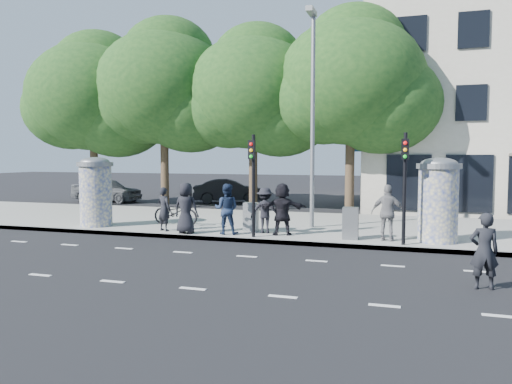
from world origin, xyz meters
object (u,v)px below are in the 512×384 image
(ped_a, at_px, (186,208))
(traffic_pole_far, at_px, (405,177))
(street_lamp, at_px, (312,103))
(ped_f, at_px, (282,209))
(ad_column_right, at_px, (438,198))
(car_mid, at_px, (229,191))
(cabinet_left, at_px, (251,217))
(ped_e, at_px, (388,213))
(ped_d, at_px, (265,210))
(ped_b, at_px, (164,209))
(ad_column_left, at_px, (96,190))
(ped_c, at_px, (226,209))
(bicycle, at_px, (176,212))
(car_left, at_px, (107,190))
(cabinet_right, at_px, (350,223))
(traffic_pole_near, at_px, (253,175))
(man_road, at_px, (484,251))

(ped_a, bearing_deg, traffic_pole_far, 178.64)
(street_lamp, relative_size, ped_f, 4.49)
(ad_column_right, distance_m, car_mid, 16.37)
(ped_f, bearing_deg, cabinet_left, -37.63)
(ped_e, bearing_deg, ped_d, -1.37)
(street_lamp, height_order, ped_b, street_lamp)
(ped_a, height_order, ped_e, ped_e)
(ad_column_left, relative_size, car_mid, 0.62)
(traffic_pole_far, distance_m, ped_a, 7.37)
(ped_b, relative_size, ped_d, 0.99)
(ped_c, bearing_deg, bicycle, -36.72)
(ped_a, distance_m, ped_c, 1.43)
(ped_e, bearing_deg, car_left, -26.62)
(street_lamp, xyz_separation_m, car_left, (-14.45, 7.97, -4.05))
(traffic_pole_far, height_order, cabinet_right, traffic_pole_far)
(traffic_pole_near, xyz_separation_m, ped_c, (-1.07, 0.35, -1.21))
(traffic_pole_near, bearing_deg, ped_e, 8.33)
(ped_b, bearing_deg, cabinet_left, -144.43)
(traffic_pole_near, relative_size, street_lamp, 0.42)
(ad_column_left, xyz_separation_m, ped_f, (7.41, 0.03, -0.50))
(ped_d, bearing_deg, ad_column_left, -9.35)
(ad_column_right, height_order, ped_f, ad_column_right)
(ad_column_left, bearing_deg, ad_column_right, 0.92)
(ad_column_right, height_order, traffic_pole_far, traffic_pole_far)
(ped_b, bearing_deg, traffic_pole_near, -166.20)
(ped_e, height_order, cabinet_right, ped_e)
(traffic_pole_near, distance_m, cabinet_right, 3.55)
(ad_column_right, relative_size, cabinet_right, 2.54)
(ad_column_right, height_order, car_mid, ad_column_right)
(ped_f, relative_size, man_road, 1.08)
(street_lamp, height_order, bicycle, street_lamp)
(ad_column_right, bearing_deg, man_road, -81.57)
(ad_column_left, bearing_deg, ped_e, -0.41)
(ped_c, relative_size, man_road, 1.05)
(traffic_pole_far, distance_m, bicycle, 8.92)
(man_road, height_order, car_left, man_road)
(traffic_pole_near, bearing_deg, ad_column_left, 173.89)
(traffic_pole_far, bearing_deg, ped_b, 177.49)
(bicycle, bearing_deg, man_road, -114.44)
(traffic_pole_far, relative_size, ped_d, 2.13)
(ped_d, xyz_separation_m, ped_e, (4.18, -0.38, 0.10))
(traffic_pole_far, bearing_deg, car_mid, 129.69)
(ped_f, bearing_deg, car_mid, -78.67)
(traffic_pole_near, relative_size, ped_d, 2.13)
(street_lamp, distance_m, ped_d, 4.45)
(street_lamp, height_order, ped_f, street_lamp)
(bicycle, bearing_deg, car_left, 51.48)
(traffic_pole_far, xyz_separation_m, ped_b, (-8.29, 0.36, -1.29))
(ad_column_left, distance_m, ped_b, 3.19)
(ped_d, height_order, car_left, ped_d)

